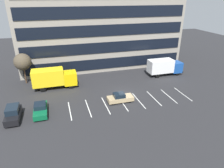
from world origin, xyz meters
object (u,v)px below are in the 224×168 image
box_truck_yellow_all (54,78)px  bare_tree (23,62)px  box_truck_blue (164,66)px  suv_black (13,114)px  sedan_tan (120,98)px  sedan_forest (40,109)px

box_truck_yellow_all → bare_tree: bearing=144.3°
box_truck_blue → suv_black: 30.15m
box_truck_blue → sedan_tan: bearing=-146.3°
sedan_tan → box_truck_yellow_all: bearing=139.7°
box_truck_blue → suv_black: (-28.69, -9.22, -1.04)m
suv_black → bare_tree: size_ratio=0.72×
suv_black → sedan_forest: 3.60m
bare_tree → box_truck_yellow_all: bearing=-35.7°
box_truck_blue → suv_black: bearing=-162.2°
bare_tree → suv_black: bearing=-92.2°
box_truck_blue → bare_tree: 28.54m
box_truck_yellow_all → box_truck_blue: 22.85m
suv_black → sedan_forest: bearing=7.6°
suv_black → sedan_tan: size_ratio=1.03×
box_truck_yellow_all → sedan_forest: bearing=-104.8°
box_truck_blue → bare_tree: size_ratio=1.26×
suv_black → sedan_tan: suv_black is taller
sedan_tan → box_truck_blue: bearing=33.7°
sedan_tan → sedan_forest: bearing=-179.3°
suv_black → sedan_forest: size_ratio=0.98×
sedan_tan → bare_tree: size_ratio=0.70×
box_truck_yellow_all → suv_black: 10.86m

